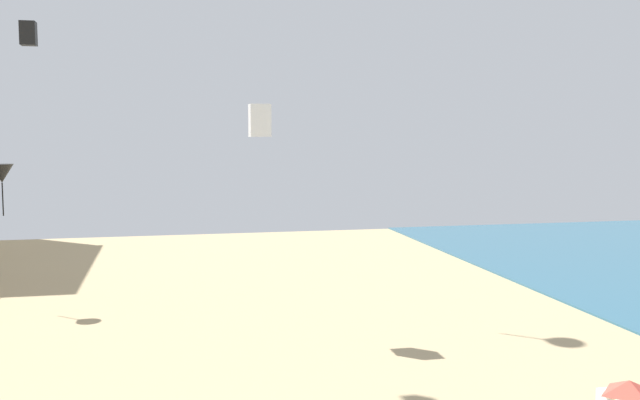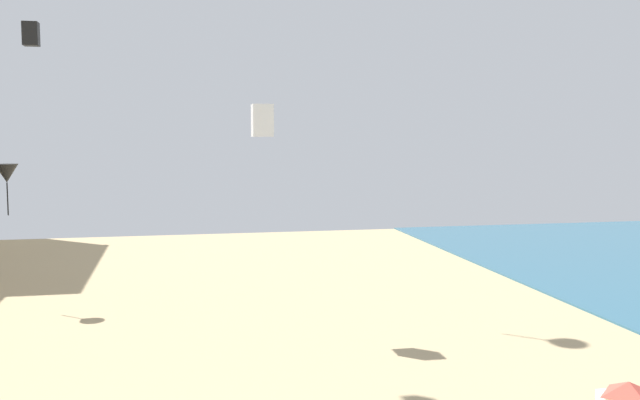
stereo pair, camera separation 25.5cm
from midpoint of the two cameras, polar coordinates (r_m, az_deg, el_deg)
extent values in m
pyramid|color=#D14C3D|center=(19.71, 23.22, -13.64)|extent=(1.10, 1.10, 0.35)
cube|color=black|center=(27.43, -22.63, 12.24)|extent=(0.53, 0.53, 0.83)
cube|color=white|center=(31.01, -5.10, 6.38)|extent=(0.89, 0.89, 1.40)
cone|color=black|center=(38.34, -24.37, 1.96)|extent=(1.13, 1.13, 0.92)
cylinder|color=black|center=(38.43, -24.29, 0.05)|extent=(0.06, 0.06, 1.64)
camera|label=1|loc=(0.13, -90.34, -0.03)|focal=39.86mm
camera|label=2|loc=(0.13, 89.66, 0.03)|focal=39.86mm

